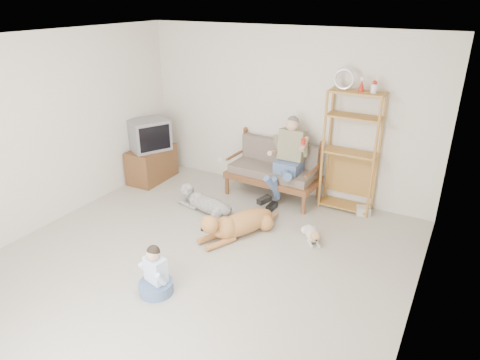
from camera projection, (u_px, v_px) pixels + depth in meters
The scene contains 16 objects.
floor at pixel (191, 269), 5.30m from camera, with size 5.50×5.50×0.00m, color beige.
ceiling at pixel (178, 42), 4.22m from camera, with size 5.50×5.50×0.00m, color white.
wall_back at pixel (285, 113), 6.96m from camera, with size 5.00×5.00×0.00m, color beige.
wall_left at pixel (37, 135), 5.87m from camera, with size 5.50×5.50×0.00m, color beige.
wall_right at pixel (424, 222), 3.64m from camera, with size 5.50×5.50×0.00m, color beige.
loveseat at pixel (274, 168), 7.06m from camera, with size 1.53×0.76×0.95m.
man at pixel (284, 167), 6.68m from camera, with size 0.54×0.77×1.24m.
etagere at pixel (351, 151), 6.43m from camera, with size 0.83×0.36×2.17m.
book_stack at pixel (363, 211), 6.58m from camera, with size 0.21×0.15×0.13m, color silver.
tv_stand at pixel (152, 164), 7.74m from camera, with size 0.52×0.91×0.60m.
crt_tv at pixel (149, 135), 7.47m from camera, with size 0.75×0.81×0.53m.
wall_outlet at pixel (220, 160), 7.93m from camera, with size 0.12×0.02×0.08m, color white.
golden_retriever at pixel (237, 224), 5.97m from camera, with size 0.75×1.38×0.45m.
shaggy_dog at pixel (204, 202), 6.68m from camera, with size 1.24×0.42×0.37m.
terrier at pixel (312, 234), 5.87m from camera, with size 0.39×0.52×0.23m.
child at pixel (155, 276), 4.81m from camera, with size 0.39×0.39×0.62m.
Camera 1 is at (2.68, -3.56, 3.14)m, focal length 32.00 mm.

